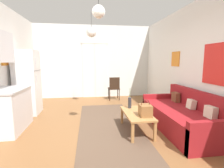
{
  "coord_description": "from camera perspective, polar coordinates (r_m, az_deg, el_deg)",
  "views": [
    {
      "loc": [
        -0.23,
        -3.17,
        1.49
      ],
      "look_at": [
        0.36,
        0.94,
        0.9
      ],
      "focal_mm": 26.58,
      "sensor_mm": 36.0,
      "label": 1
    }
  ],
  "objects": [
    {
      "name": "wall_back",
      "position": [
        6.78,
        -6.23,
        7.5
      ],
      "size": [
        4.72,
        0.13,
        2.86
      ],
      "color": "silver",
      "rests_on": "ground_plane"
    },
    {
      "name": "coffee_table",
      "position": [
        3.55,
        8.45,
        -10.46
      ],
      "size": [
        0.5,
        1.03,
        0.41
      ],
      "color": "#A87542",
      "rests_on": "ground_plane"
    },
    {
      "name": "refrigerator",
      "position": [
        5.13,
        -27.05,
        0.48
      ],
      "size": [
        0.59,
        0.64,
        1.77
      ],
      "color": "white",
      "rests_on": "ground_plane"
    },
    {
      "name": "pendant_lamp_far",
      "position": [
        5.1,
        -7.09,
        17.24
      ],
      "size": [
        0.29,
        0.29,
        0.71
      ],
      "color": "black"
    },
    {
      "name": "bamboo_vase",
      "position": [
        3.79,
        6.12,
        -6.39
      ],
      "size": [
        0.08,
        0.08,
        0.47
      ],
      "color": "#2D2D33",
      "rests_on": "coffee_table"
    },
    {
      "name": "accent_chair",
      "position": [
        6.24,
        0.72,
        -1.12
      ],
      "size": [
        0.42,
        0.4,
        0.87
      ],
      "rotation": [
        0.0,
        0.0,
        3.14
      ],
      "color": "black",
      "rests_on": "ground_plane"
    },
    {
      "name": "kitchen_counter",
      "position": [
        4.1,
        -32.85,
        -3.09
      ],
      "size": [
        0.64,
        1.07,
        2.09
      ],
      "color": "silver",
      "rests_on": "ground_plane"
    },
    {
      "name": "pendant_lamp_near",
      "position": [
        3.2,
        -4.64,
        23.51
      ],
      "size": [
        0.23,
        0.23,
        0.64
      ],
      "color": "black"
    },
    {
      "name": "ground_plane",
      "position": [
        3.53,
        -3.78,
        -17.73
      ],
      "size": [
        5.12,
        7.72,
        0.1
      ],
      "primitive_type": "cube",
      "color": "brown"
    },
    {
      "name": "wall_right",
      "position": [
        4.06,
        30.8,
        6.2
      ],
      "size": [
        0.12,
        7.32,
        2.86
      ],
      "color": "white",
      "rests_on": "ground_plane"
    },
    {
      "name": "handbag",
      "position": [
        3.32,
        11.36,
        -8.83
      ],
      "size": [
        0.23,
        0.28,
        0.33
      ],
      "color": "brown",
      "rests_on": "coffee_table"
    },
    {
      "name": "area_rug",
      "position": [
        3.9,
        -1.09,
        -14.21
      ],
      "size": [
        1.33,
        3.56,
        0.01
      ],
      "primitive_type": "cube",
      "color": "brown",
      "rests_on": "ground_plane"
    },
    {
      "name": "couch",
      "position": [
        4.01,
        23.27,
        -10.22
      ],
      "size": [
        0.95,
        2.17,
        0.83
      ],
      "color": "maroon",
      "rests_on": "ground_plane"
    }
  ]
}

